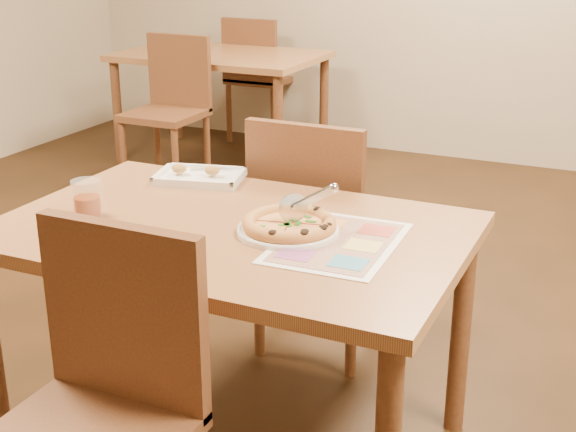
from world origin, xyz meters
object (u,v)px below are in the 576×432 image
at_px(dining_table, 232,254).
at_px(bg_table, 221,66).
at_px(plate, 288,231).
at_px(pizza, 289,224).
at_px(chair_near, 103,378).
at_px(menu, 338,242).
at_px(glass_tumbler, 87,200).
at_px(chair_far, 314,212).
at_px(bg_chair_far, 255,65).
at_px(pizza_cutter, 307,201).
at_px(bg_chair_near, 172,93).
at_px(appetizer_tray, 199,177).

distance_m(dining_table, bg_table, 3.22).
xyz_separation_m(plate, pizza, (0.00, -0.00, 0.02)).
relative_size(chair_near, menu, 1.11).
distance_m(bg_table, glass_tumbler, 3.13).
bearing_deg(glass_tumbler, chair_far, 59.26).
xyz_separation_m(bg_chair_far, plate, (1.77, -3.29, 0.16)).
bearing_deg(pizza, dining_table, -175.32).
xyz_separation_m(chair_near, pizza, (0.17, 0.62, 0.18)).
distance_m(bg_chair_far, pizza_cutter, 3.73).
bearing_deg(bg_chair_near, pizza, -50.94).
distance_m(dining_table, plate, 0.19).
height_order(chair_near, bg_chair_near, same).
bearing_deg(menu, bg_chair_near, 131.15).
bearing_deg(chair_far, bg_chair_far, -59.35).
bearing_deg(bg_table, plate, -57.58).
xyz_separation_m(chair_far, plate, (0.17, -0.59, 0.16)).
distance_m(pizza_cutter, appetizer_tray, 0.58).
relative_size(dining_table, chair_far, 2.77).
xyz_separation_m(chair_near, bg_chair_near, (-1.60, 2.80, 0.00)).
bearing_deg(dining_table, appetizer_tray, 132.20).
bearing_deg(chair_far, appetizer_tray, 42.36).
height_order(pizza, menu, pizza).
bearing_deg(pizza, menu, -4.29).
bearing_deg(dining_table, pizza_cutter, 13.08).
relative_size(bg_chair_far, plate, 1.69).
xyz_separation_m(dining_table, bg_chair_near, (-1.60, 2.20, -0.07)).
xyz_separation_m(bg_chair_far, glass_tumbler, (1.18, -3.40, 0.20)).
height_order(bg_chair_near, menu, bg_chair_near).
xyz_separation_m(chair_far, bg_chair_far, (-1.60, 2.70, 0.00)).
height_order(dining_table, appetizer_tray, appetizer_tray).
relative_size(chair_near, pizza, 1.82).
relative_size(bg_chair_near, plate, 1.69).
relative_size(bg_chair_near, pizza, 1.82).
distance_m(chair_far, pizza, 0.64).
xyz_separation_m(appetizer_tray, glass_tumbler, (-0.12, -0.43, 0.03)).
height_order(dining_table, pizza_cutter, pizza_cutter).
relative_size(dining_table, bg_chair_far, 2.77).
xyz_separation_m(bg_chair_near, appetizer_tray, (1.30, -1.87, 0.17)).
relative_size(bg_chair_near, menu, 1.11).
xyz_separation_m(pizza, glass_tumbler, (-0.59, -0.11, 0.02)).
xyz_separation_m(chair_near, pizza_cutter, (0.21, 0.65, 0.24)).
distance_m(chair_far, plate, 0.63).
bearing_deg(chair_near, bg_chair_far, 112.29).
relative_size(chair_far, pizza, 1.82).
xyz_separation_m(bg_chair_far, appetizer_tray, (1.30, -2.97, 0.17)).
xyz_separation_m(bg_table, bg_chair_near, (0.00, -0.60, -0.07)).
distance_m(dining_table, appetizer_tray, 0.46).
distance_m(pizza_cutter, glass_tumbler, 0.64).
xyz_separation_m(chair_near, bg_chair_far, (-1.60, 3.90, 0.00)).
distance_m(bg_table, pizza_cutter, 3.30).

